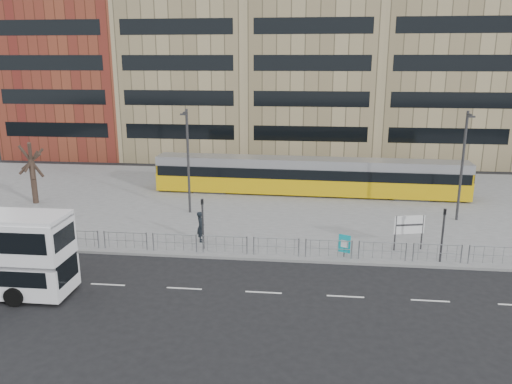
# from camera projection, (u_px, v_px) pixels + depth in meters

# --- Properties ---
(ground) EXTENTS (120.00, 120.00, 0.00)m
(ground) POSITION_uv_depth(u_px,v_px,m) (236.00, 260.00, 28.68)
(ground) COLOR black
(ground) RESTS_ON ground
(plaza) EXTENTS (64.00, 24.00, 0.15)m
(plaza) POSITION_uv_depth(u_px,v_px,m) (258.00, 201.00, 40.19)
(plaza) COLOR slate
(plaza) RESTS_ON ground
(kerb) EXTENTS (64.00, 0.25, 0.17)m
(kerb) POSITION_uv_depth(u_px,v_px,m) (236.00, 258.00, 28.71)
(kerb) COLOR gray
(kerb) RESTS_ON ground
(building_row) EXTENTS (70.40, 18.40, 31.20)m
(building_row) POSITION_uv_depth(u_px,v_px,m) (291.00, 44.00, 58.11)
(building_row) COLOR brown
(building_row) RESTS_ON ground
(pedestrian_barrier) EXTENTS (32.07, 0.07, 1.10)m
(pedestrian_barrier) POSITION_uv_depth(u_px,v_px,m) (271.00, 242.00, 28.69)
(pedestrian_barrier) COLOR gray
(pedestrian_barrier) RESTS_ON plaza
(road_markings) EXTENTS (62.00, 0.12, 0.01)m
(road_markings) POSITION_uv_depth(u_px,v_px,m) (243.00, 291.00, 24.73)
(road_markings) COLOR white
(road_markings) RESTS_ON ground
(tram) EXTENTS (25.89, 3.23, 3.04)m
(tram) POSITION_uv_depth(u_px,v_px,m) (309.00, 176.00, 41.73)
(tram) COLOR gold
(tram) RESTS_ON plaza
(station_sign) EXTENTS (1.82, 0.49, 2.13)m
(station_sign) POSITION_uv_depth(u_px,v_px,m) (409.00, 226.00, 29.37)
(station_sign) COLOR #2D2D30
(station_sign) RESTS_ON plaza
(ad_panel) EXTENTS (0.67, 0.32, 1.32)m
(ad_panel) POSITION_uv_depth(u_px,v_px,m) (344.00, 244.00, 28.51)
(ad_panel) COLOR #2D2D30
(ad_panel) RESTS_ON plaza
(pedestrian) EXTENTS (0.60, 0.79, 1.92)m
(pedestrian) POSITION_uv_depth(u_px,v_px,m) (201.00, 227.00, 30.90)
(pedestrian) COLOR black
(pedestrian) RESTS_ON plaza
(traffic_light_west) EXTENTS (0.18, 0.21, 3.10)m
(traffic_light_west) POSITION_uv_depth(u_px,v_px,m) (203.00, 217.00, 29.40)
(traffic_light_west) COLOR #2D2D30
(traffic_light_west) RESTS_ON plaza
(traffic_light_east) EXTENTS (0.20, 0.23, 3.10)m
(traffic_light_east) POSITION_uv_depth(u_px,v_px,m) (443.00, 228.00, 27.49)
(traffic_light_east) COLOR #2D2D30
(traffic_light_east) RESTS_ON plaza
(lamp_post_west) EXTENTS (0.45, 1.04, 7.63)m
(lamp_post_west) POSITION_uv_depth(u_px,v_px,m) (188.00, 157.00, 35.93)
(lamp_post_west) COLOR #2D2D30
(lamp_post_west) RESTS_ON plaza
(lamp_post_east) EXTENTS (0.45, 1.04, 7.67)m
(lamp_post_east) POSITION_uv_depth(u_px,v_px,m) (463.00, 162.00, 34.17)
(lamp_post_east) COLOR #2D2D30
(lamp_post_east) RESTS_ON plaza
(bare_tree) EXTENTS (5.00, 5.00, 7.29)m
(bare_tree) POSITION_uv_depth(u_px,v_px,m) (29.00, 140.00, 38.20)
(bare_tree) COLOR black
(bare_tree) RESTS_ON plaza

